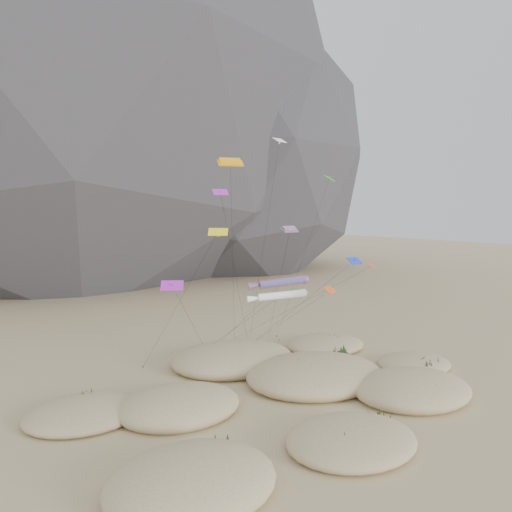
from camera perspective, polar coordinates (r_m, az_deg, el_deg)
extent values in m
plane|color=#CCB789|center=(53.42, 7.98, -16.40)|extent=(500.00, 500.00, 0.00)
ellipsoid|color=black|center=(162.25, -19.53, 19.37)|extent=(191.54, 147.29, 156.00)
ellipsoid|color=black|center=(172.75, -2.96, 11.36)|extent=(130.55, 126.41, 100.00)
ellipsoid|color=#CCB789|center=(38.40, -7.36, -24.24)|extent=(12.46, 10.59, 3.52)
ellipsoid|color=#CCB789|center=(45.08, 10.83, -19.95)|extent=(11.72, 9.96, 2.39)
ellipsoid|color=#CCB789|center=(57.28, 17.38, -14.29)|extent=(13.33, 11.33, 3.24)
ellipsoid|color=#CCB789|center=(51.23, -8.79, -16.54)|extent=(12.28, 10.44, 3.08)
ellipsoid|color=#CCB789|center=(59.41, 6.75, -13.30)|extent=(16.72, 14.21, 3.51)
ellipsoid|color=#CCB789|center=(67.10, 17.56, -11.64)|extent=(9.86, 8.38, 1.92)
ellipsoid|color=#CCB789|center=(65.02, -2.63, -11.63)|extent=(16.20, 13.77, 3.45)
ellipsoid|color=#CCB789|center=(73.06, 7.87, -9.99)|extent=(11.77, 10.00, 2.24)
ellipsoid|color=#CCB789|center=(52.21, -18.91, -16.60)|extent=(11.41, 9.70, 2.10)
ellipsoid|color=black|center=(37.57, -8.26, -24.78)|extent=(2.98, 2.55, 0.90)
ellipsoid|color=black|center=(42.23, -3.86, -21.30)|extent=(2.54, 2.18, 0.76)
ellipsoid|color=black|center=(44.11, 11.16, -20.46)|extent=(2.31, 1.97, 0.69)
ellipsoid|color=black|center=(48.79, 13.77, -18.03)|extent=(2.11, 1.80, 0.63)
ellipsoid|color=black|center=(56.50, 19.20, -14.33)|extent=(2.77, 2.37, 0.83)
ellipsoid|color=black|center=(53.67, 18.36, -15.60)|extent=(2.00, 1.71, 0.60)
ellipsoid|color=black|center=(50.99, -8.08, -16.51)|extent=(2.55, 2.18, 0.76)
ellipsoid|color=black|center=(54.30, -5.62, -15.21)|extent=(2.42, 2.07, 0.73)
ellipsoid|color=black|center=(58.73, 6.52, -13.20)|extent=(3.53, 3.02, 1.06)
ellipsoid|color=black|center=(61.18, 8.34, -12.56)|extent=(2.70, 2.31, 0.81)
ellipsoid|color=black|center=(54.62, 7.49, -14.88)|extent=(2.34, 2.00, 0.70)
ellipsoid|color=black|center=(65.76, 18.92, -11.88)|extent=(2.50, 2.14, 0.75)
ellipsoid|color=black|center=(63.93, -4.61, -11.73)|extent=(2.69, 2.30, 0.81)
ellipsoid|color=black|center=(64.12, -2.30, -11.76)|extent=(2.51, 2.15, 0.75)
ellipsoid|color=black|center=(73.35, 8.47, -9.78)|extent=(2.29, 1.96, 0.69)
ellipsoid|color=black|center=(68.55, 9.75, -10.96)|extent=(2.02, 1.73, 0.61)
ellipsoid|color=black|center=(55.02, -19.16, -15.43)|extent=(2.15, 1.84, 0.65)
ellipsoid|color=black|center=(52.91, -17.36, -16.34)|extent=(2.25, 1.92, 0.67)
cylinder|color=#3F2D1E|center=(70.07, -5.54, -10.93)|extent=(0.08, 0.08, 0.30)
cylinder|color=#3F2D1E|center=(75.48, -4.37, -9.73)|extent=(0.08, 0.08, 0.30)
cylinder|color=#3F2D1E|center=(72.38, 0.42, -10.38)|extent=(0.08, 0.08, 0.30)
cylinder|color=#3F2D1E|center=(73.39, -0.86, -10.16)|extent=(0.08, 0.08, 0.30)
cylinder|color=#3F2D1E|center=(78.44, 2.36, -9.15)|extent=(0.08, 0.08, 0.30)
cylinder|color=#3F2D1E|center=(70.71, -8.12, -10.81)|extent=(0.08, 0.08, 0.30)
cylinder|color=#3F2D1E|center=(76.22, 2.63, -9.58)|extent=(0.08, 0.08, 0.30)
cylinder|color=#3F2D1E|center=(65.36, -12.82, -12.25)|extent=(0.08, 0.08, 0.30)
cylinder|color=red|center=(62.55, 3.05, -2.99)|extent=(5.86, 3.29, 1.67)
sphere|color=red|center=(63.30, 5.61, -2.69)|extent=(1.12, 1.12, 1.12)
cone|color=red|center=(61.87, 0.16, -3.34)|extent=(2.61, 1.83, 1.20)
cylinder|color=black|center=(67.82, -1.07, -6.92)|extent=(2.55, 12.57, 10.72)
cylinder|color=white|center=(58.39, 2.91, -4.50)|extent=(5.27, 3.02, 1.23)
sphere|color=white|center=(59.00, 5.45, -4.20)|extent=(0.90, 0.90, 0.90)
cone|color=white|center=(57.87, 0.05, -4.85)|extent=(2.31, 1.61, 0.92)
cylinder|color=black|center=(62.88, -2.50, -8.34)|extent=(5.34, 12.33, 9.79)
cube|color=#E99F0C|center=(58.76, -2.94, 10.57)|extent=(3.16, 2.07, 0.86)
cube|color=#E99F0C|center=(58.78, -2.94, 10.79)|extent=(2.66, 1.67, 0.84)
cylinder|color=black|center=(64.97, -2.67, -1.03)|extent=(6.79, 10.12, 25.12)
cube|color=#F71A3B|center=(60.77, 3.89, 2.99)|extent=(2.22, 1.00, 0.61)
cube|color=#F71A3B|center=(60.76, 3.89, 3.17)|extent=(1.89, 0.79, 0.61)
cylinder|color=black|center=(67.77, 2.47, -4.11)|extent=(5.06, 11.65, 17.28)
cube|color=yellow|center=(54.54, -4.35, 2.77)|extent=(2.39, 2.13, 0.80)
cube|color=yellow|center=(54.55, -4.35, 2.61)|extent=(0.34, 0.34, 0.73)
cylinder|color=black|center=(59.29, -8.92, -5.48)|extent=(4.70, 10.98, 17.27)
cube|color=#D8460B|center=(67.68, 13.06, -1.11)|extent=(1.98, 1.87, 0.75)
cube|color=#D8460B|center=(67.69, 13.06, -1.24)|extent=(0.33, 0.33, 0.62)
cylinder|color=black|center=(67.74, 3.68, -6.23)|extent=(17.32, 13.60, 12.28)
cube|color=#EF5116|center=(56.93, 8.47, -3.86)|extent=(2.07, 1.67, 0.68)
cube|color=#EF5116|center=(56.95, 8.46, -4.01)|extent=(0.28, 0.27, 0.63)
cylinder|color=black|center=(64.86, 3.25, -7.47)|extent=(0.78, 17.85, 10.67)
cube|color=white|center=(68.30, 2.72, 13.08)|extent=(2.09, 1.45, 0.64)
cube|color=white|center=(68.28, 2.72, 12.96)|extent=(0.26, 0.21, 0.66)
cylinder|color=black|center=(69.37, 0.86, 1.00)|extent=(1.75, 5.01, 28.92)
cube|color=green|center=(71.03, 8.40, 8.79)|extent=(2.72, 2.45, 0.83)
cube|color=green|center=(71.02, 8.40, 8.67)|extent=(0.36, 0.34, 0.84)
cylinder|color=black|center=(73.73, 5.23, -0.67)|extent=(2.62, 8.76, 24.06)
cube|color=purple|center=(52.61, -9.57, -3.36)|extent=(2.59, 2.15, 0.95)
cube|color=purple|center=(52.64, -9.57, -3.52)|extent=(0.39, 0.40, 0.78)
cylinder|color=black|center=(61.19, -7.29, -7.74)|extent=(10.60, 11.79, 11.82)
cube|color=#B021C6|center=(55.86, -4.09, 7.30)|extent=(1.87, 1.23, 0.70)
cube|color=#B021C6|center=(55.85, -4.09, 7.14)|extent=(0.25, 0.27, 0.58)
cylinder|color=black|center=(63.87, -2.26, -2.67)|extent=(10.90, 10.84, 21.63)
cube|color=#1737CB|center=(63.17, 11.19, -0.53)|extent=(2.23, 1.33, 0.82)
cube|color=#1737CB|center=(63.19, 11.19, -0.67)|extent=(0.28, 0.28, 0.72)
cylinder|color=black|center=(67.68, 4.76, -5.78)|extent=(5.92, 15.05, 13.37)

